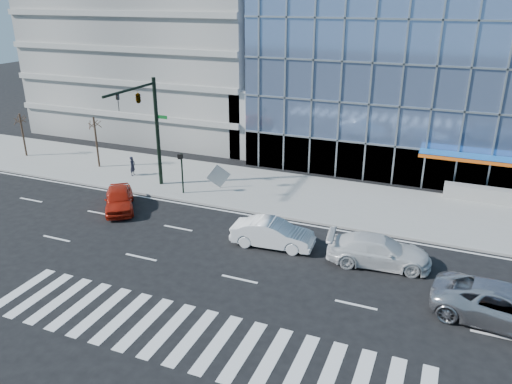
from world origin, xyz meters
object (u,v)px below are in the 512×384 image
Objects in this scene: pedestrian at (133,166)px; white_sedan at (273,234)px; street_tree_near at (94,124)px; silver_suv at (505,306)px; street_tree_far at (20,119)px; traffic_signal at (144,109)px; ped_signal_post at (181,167)px; red_sedan at (119,199)px; tilted_panel at (219,176)px; white_suv at (379,251)px.

white_sedan is at bearing -118.95° from pedestrian.
street_tree_near is 32.13m from silver_suv.
white_sedan is at bearing 83.44° from silver_suv.
white_sedan is at bearing -15.81° from street_tree_far.
traffic_signal is at bearing -11.05° from street_tree_far.
street_tree_far is 39.74m from silver_suv.
ped_signal_post is 0.63× the size of white_sedan.
red_sedan is (-0.15, -3.52, -5.40)m from traffic_signal.
white_sedan is 11.47m from red_sedan.
tilted_panel is (4.43, 2.34, -5.10)m from traffic_signal.
pedestrian is at bearing 64.79° from white_suv.
pedestrian reaches higher than white_sedan.
tilted_panel is (4.57, 5.86, 0.30)m from red_sedan.
street_tree_far is 27.44m from white_sedan.
traffic_signal is 5.19× the size of pedestrian.
silver_suv is at bearing -15.13° from street_tree_far.
tilted_panel is at bearing 55.15° from white_suv.
street_tree_far reaches higher than pedestrian.
street_tree_far is 2.98× the size of tilted_panel.
white_suv is at bearing -14.05° from traffic_signal.
pedestrian is (-2.95, 5.73, 0.15)m from red_sedan.
red_sedan is at bearing -23.46° from street_tree_far.
red_sedan is 2.93× the size of pedestrian.
white_suv is at bearing 69.78° from silver_suv.
pedestrian is at bearing 77.01° from silver_suv.
silver_suv is (20.78, -7.79, -1.28)m from ped_signal_post.
ped_signal_post is (2.50, 0.37, -4.02)m from traffic_signal.
ped_signal_post reaches higher than pedestrian.
white_sedan is at bearing -75.18° from tilted_panel.
white_sedan is 15.87m from pedestrian.
traffic_signal reaches higher than white_sedan.
traffic_signal is 15.53m from street_tree_far.
ped_signal_post is 0.54× the size of white_suv.
street_tree_far is 33.19m from white_suv.
ped_signal_post is 4.90m from red_sedan.
silver_suv is 1.37× the size of red_sedan.
street_tree_near is 11.76m from tilted_panel.
white_suv is at bearing -38.53° from red_sedan.
white_sedan reaches higher than red_sedan.
street_tree_near reaches higher than white_sedan.
tilted_panel is (1.93, 1.97, -1.08)m from ped_signal_post.
street_tree_far is 2.51× the size of pedestrian.
traffic_signal is 1.89× the size of street_tree_near.
white_sedan is (-6.00, -0.18, -0.01)m from white_suv.
white_sedan is (18.28, -7.44, -2.99)m from street_tree_near.
traffic_signal is at bearing 51.75° from red_sedan.
silver_suv reaches higher than red_sedan.
street_tree_near is 0.88× the size of white_sedan.
white_sedan is at bearing -29.08° from ped_signal_post.
street_tree_far reaches higher than red_sedan.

